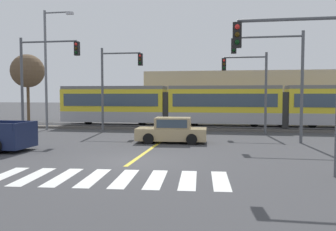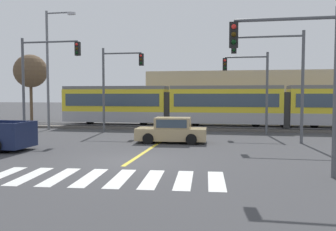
{
  "view_description": "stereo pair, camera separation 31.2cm",
  "coord_description": "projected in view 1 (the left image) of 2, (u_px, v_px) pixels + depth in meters",
  "views": [
    {
      "loc": [
        4.07,
        -14.72,
        2.92
      ],
      "look_at": [
        0.4,
        6.86,
        1.6
      ],
      "focal_mm": 38.0,
      "sensor_mm": 36.0,
      "label": 1
    },
    {
      "loc": [
        4.37,
        -14.66,
        2.92
      ],
      "look_at": [
        0.4,
        6.86,
        1.6
      ],
      "focal_mm": 38.0,
      "sensor_mm": 36.0,
      "label": 2
    }
  ],
  "objects": [
    {
      "name": "ground_plane",
      "position": [
        132.0,
        162.0,
        15.34
      ],
      "size": [
        200.0,
        200.0,
        0.0
      ],
      "primitive_type": "plane",
      "color": "#3D3D3F"
    },
    {
      "name": "crosswalk_stripe_4",
      "position": [
        125.0,
        178.0,
        12.29
      ],
      "size": [
        0.77,
        2.83,
        0.01
      ],
      "primitive_type": "cube",
      "rotation": [
        0.0,
        0.0,
        0.08
      ],
      "color": "silver",
      "rests_on": "ground"
    },
    {
      "name": "building_backdrop_far",
      "position": [
        243.0,
        97.0,
        37.3
      ],
      "size": [
        19.91,
        6.0,
        5.22
      ],
      "primitive_type": "cube",
      "color": "tan",
      "rests_on": "ground"
    },
    {
      "name": "rail_far",
      "position": [
        181.0,
        125.0,
        31.04
      ],
      "size": [
        120.0,
        0.08,
        0.1
      ],
      "primitive_type": "cube",
      "color": "#939399",
      "rests_on": "track_bed"
    },
    {
      "name": "crosswalk_stripe_7",
      "position": [
        221.0,
        181.0,
        11.99
      ],
      "size": [
        0.77,
        2.83,
        0.01
      ],
      "primitive_type": "cube",
      "rotation": [
        0.0,
        0.0,
        0.08
      ],
      "color": "silver",
      "rests_on": "ground"
    },
    {
      "name": "crosswalk_stripe_5",
      "position": [
        156.0,
        179.0,
        12.19
      ],
      "size": [
        0.77,
        2.83,
        0.01
      ],
      "primitive_type": "cube",
      "rotation": [
        0.0,
        0.0,
        0.08
      ],
      "color": "silver",
      "rests_on": "ground"
    },
    {
      "name": "traffic_light_far_left",
      "position": [
        115.0,
        77.0,
        26.92
      ],
      "size": [
        3.25,
        0.38,
        6.42
      ],
      "color": "#515459",
      "rests_on": "ground"
    },
    {
      "name": "crosswalk_stripe_2",
      "position": [
        63.0,
        177.0,
        12.5
      ],
      "size": [
        0.77,
        2.83,
        0.01
      ],
      "primitive_type": "cube",
      "rotation": [
        0.0,
        0.0,
        0.08
      ],
      "color": "silver",
      "rests_on": "ground"
    },
    {
      "name": "sedan_crossing",
      "position": [
        172.0,
        131.0,
        21.38
      ],
      "size": [
        4.29,
        2.09,
        1.52
      ],
      "color": "tan",
      "rests_on": "ground"
    },
    {
      "name": "traffic_light_near_right",
      "position": [
        301.0,
        65.0,
        12.49
      ],
      "size": [
        3.75,
        0.38,
        5.92
      ],
      "color": "#515459",
      "rests_on": "ground"
    },
    {
      "name": "light_rail_tram",
      "position": [
        224.0,
        105.0,
        29.6
      ],
      "size": [
        28.0,
        2.64,
        3.43
      ],
      "color": "#9E9EA3",
      "rests_on": "track_bed"
    },
    {
      "name": "lane_centre_line",
      "position": [
        159.0,
        143.0,
        21.35
      ],
      "size": [
        0.2,
        14.29,
        0.01
      ],
      "primitive_type": "cube",
      "color": "gold",
      "rests_on": "ground"
    },
    {
      "name": "traffic_light_far_right",
      "position": [
        251.0,
        80.0,
        25.67
      ],
      "size": [
        3.25,
        0.38,
        5.91
      ],
      "color": "#515459",
      "rests_on": "ground"
    },
    {
      "name": "crosswalk_stripe_0",
      "position": [
        3.0,
        176.0,
        12.7
      ],
      "size": [
        0.77,
        2.83,
        0.01
      ],
      "primitive_type": "cube",
      "rotation": [
        0.0,
        0.0,
        0.08
      ],
      "color": "silver",
      "rests_on": "ground"
    },
    {
      "name": "crosswalk_stripe_1",
      "position": [
        33.0,
        176.0,
        12.6
      ],
      "size": [
        0.77,
        2.83,
        0.01
      ],
      "primitive_type": "cube",
      "rotation": [
        0.0,
        0.0,
        0.08
      ],
      "color": "silver",
      "rests_on": "ground"
    },
    {
      "name": "traffic_light_mid_right",
      "position": [
        278.0,
        68.0,
        21.15
      ],
      "size": [
        4.25,
        0.38,
        6.64
      ],
      "color": "#515459",
      "rests_on": "ground"
    },
    {
      "name": "street_lamp_west",
      "position": [
        48.0,
        63.0,
        28.78
      ],
      "size": [
        2.54,
        0.28,
        9.64
      ],
      "color": "slate",
      "rests_on": "ground"
    },
    {
      "name": "crosswalk_stripe_3",
      "position": [
        94.0,
        178.0,
        12.4
      ],
      "size": [
        0.77,
        2.83,
        0.01
      ],
      "primitive_type": "cube",
      "rotation": [
        0.0,
        0.0,
        0.08
      ],
      "color": "silver",
      "rests_on": "ground"
    },
    {
      "name": "crosswalk_stripe_6",
      "position": [
        188.0,
        180.0,
        12.09
      ],
      "size": [
        0.77,
        2.83,
        0.01
      ],
      "primitive_type": "cube",
      "rotation": [
        0.0,
        0.0,
        0.08
      ],
      "color": "silver",
      "rests_on": "ground"
    },
    {
      "name": "bare_tree_far_west",
      "position": [
        28.0,
        71.0,
        38.79
      ],
      "size": [
        3.61,
        3.61,
        7.26
      ],
      "color": "brown",
      "rests_on": "ground"
    },
    {
      "name": "traffic_light_mid_left",
      "position": [
        40.0,
        71.0,
        23.8
      ],
      "size": [
        4.25,
        0.38,
        6.71
      ],
      "color": "#515459",
      "rests_on": "ground"
    },
    {
      "name": "rail_near",
      "position": [
        179.0,
        126.0,
        29.63
      ],
      "size": [
        120.0,
        0.08,
        0.1
      ],
      "primitive_type": "cube",
      "color": "#939399",
      "rests_on": "track_bed"
    },
    {
      "name": "track_bed",
      "position": [
        180.0,
        127.0,
        30.34
      ],
      "size": [
        120.0,
        4.0,
        0.18
      ],
      "primitive_type": "cube",
      "color": "#56514C",
      "rests_on": "ground"
    }
  ]
}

